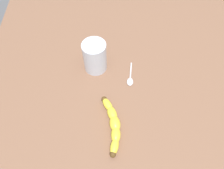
# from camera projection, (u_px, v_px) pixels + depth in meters

# --- Properties ---
(wooden_tabletop) EXTENTS (1.20, 1.20, 0.03)m
(wooden_tabletop) POSITION_uv_depth(u_px,v_px,m) (134.00, 86.00, 0.83)
(wooden_tabletop) COLOR brown
(wooden_tabletop) RESTS_ON ground
(banana) EXTENTS (0.07, 0.22, 0.04)m
(banana) POSITION_uv_depth(u_px,v_px,m) (113.00, 124.00, 0.71)
(banana) COLOR yellow
(banana) RESTS_ON wooden_tabletop
(smoothie_glass) EXTENTS (0.09, 0.09, 0.13)m
(smoothie_glass) POSITION_uv_depth(u_px,v_px,m) (95.00, 57.00, 0.81)
(smoothie_glass) COLOR silver
(smoothie_glass) RESTS_ON wooden_tabletop
(teaspoon) EXTENTS (0.03, 0.11, 0.01)m
(teaspoon) POSITION_uv_depth(u_px,v_px,m) (130.00, 80.00, 0.82)
(teaspoon) COLOR silver
(teaspoon) RESTS_ON wooden_tabletop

